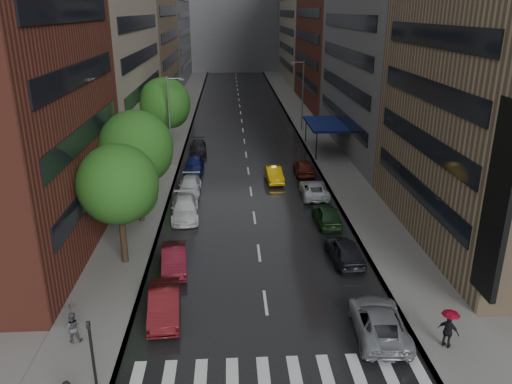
% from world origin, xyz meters
% --- Properties ---
extents(ground, '(220.00, 220.00, 0.00)m').
position_xyz_m(ground, '(0.00, 0.00, 0.00)').
color(ground, gray).
rests_on(ground, ground).
extents(road, '(14.00, 140.00, 0.01)m').
position_xyz_m(road, '(0.00, 50.00, 0.01)').
color(road, black).
rests_on(road, ground).
extents(sidewalk_left, '(4.00, 140.00, 0.15)m').
position_xyz_m(sidewalk_left, '(-9.00, 50.00, 0.07)').
color(sidewalk_left, gray).
rests_on(sidewalk_left, ground).
extents(sidewalk_right, '(4.00, 140.00, 0.15)m').
position_xyz_m(sidewalk_right, '(9.00, 50.00, 0.07)').
color(sidewalk_right, gray).
rests_on(sidewalk_right, ground).
extents(crosswalk, '(13.15, 2.80, 0.01)m').
position_xyz_m(crosswalk, '(0.20, -2.00, 0.01)').
color(crosswalk, silver).
rests_on(crosswalk, ground).
extents(buildings_left, '(8.00, 108.00, 38.00)m').
position_xyz_m(buildings_left, '(-15.00, 58.79, 15.99)').
color(buildings_left, maroon).
rests_on(buildings_left, ground).
extents(buildings_right, '(8.05, 109.10, 36.00)m').
position_xyz_m(buildings_right, '(15.00, 56.70, 15.03)').
color(buildings_right, '#937A5B').
rests_on(buildings_right, ground).
extents(building_far, '(40.00, 14.00, 32.00)m').
position_xyz_m(building_far, '(0.00, 118.00, 16.00)').
color(building_far, slate).
rests_on(building_far, ground).
extents(tree_near, '(4.93, 4.93, 7.85)m').
position_xyz_m(tree_near, '(-8.60, 9.00, 5.37)').
color(tree_near, '#382619').
rests_on(tree_near, ground).
extents(tree_mid, '(5.40, 5.40, 8.60)m').
position_xyz_m(tree_mid, '(-8.60, 15.60, 5.89)').
color(tree_mid, '#382619').
rests_on(tree_mid, ground).
extents(tree_far, '(5.45, 5.45, 8.69)m').
position_xyz_m(tree_far, '(-8.60, 33.25, 5.95)').
color(tree_far, '#382619').
rests_on(tree_far, ground).
extents(taxi, '(1.71, 4.19, 1.35)m').
position_xyz_m(taxi, '(2.28, 24.73, 0.67)').
color(taxi, '#F4B40C').
rests_on(taxi, ground).
extents(parked_cars_left, '(2.41, 36.72, 1.53)m').
position_xyz_m(parked_cars_left, '(-5.40, 19.41, 0.72)').
color(parked_cars_left, '#5C1216').
rests_on(parked_cars_left, ground).
extents(parked_cars_right, '(2.74, 30.58, 1.53)m').
position_xyz_m(parked_cars_right, '(5.40, 13.09, 0.73)').
color(parked_cars_right, gray).
rests_on(parked_cars_right, ground).
extents(ped_black_umbrella, '(0.96, 0.98, 2.09)m').
position_xyz_m(ped_black_umbrella, '(-9.52, 0.89, 1.40)').
color(ped_black_umbrella, '#4C4D51').
rests_on(ped_black_umbrella, sidewalk_left).
extents(ped_red_umbrella, '(1.01, 0.99, 2.01)m').
position_xyz_m(ped_red_umbrella, '(8.32, -0.49, 1.33)').
color(ped_red_umbrella, black).
rests_on(ped_red_umbrella, sidewalk_right).
extents(traffic_light, '(0.18, 0.15, 3.45)m').
position_xyz_m(traffic_light, '(-7.60, -2.57, 2.23)').
color(traffic_light, black).
rests_on(traffic_light, sidewalk_left).
extents(street_lamp_left, '(1.74, 0.22, 9.00)m').
position_xyz_m(street_lamp_left, '(-7.72, 30.00, 4.89)').
color(street_lamp_left, gray).
rests_on(street_lamp_left, sidewalk_left).
extents(street_lamp_right, '(1.74, 0.22, 9.00)m').
position_xyz_m(street_lamp_right, '(7.72, 45.00, 4.89)').
color(street_lamp_right, gray).
rests_on(street_lamp_right, sidewalk_right).
extents(awning, '(4.00, 8.00, 3.12)m').
position_xyz_m(awning, '(8.98, 35.00, 3.13)').
color(awning, navy).
rests_on(awning, sidewalk_right).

